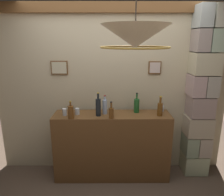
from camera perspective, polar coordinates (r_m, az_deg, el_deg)
panelled_rear_partition at (r=3.24m, az=-0.05°, el=3.17°), size 3.45×0.15×2.50m
stone_pillar at (r=3.37m, az=22.31°, el=0.55°), size 0.37×0.38×2.44m
bar_shelf_unit at (r=3.26m, az=-0.01°, el=-12.44°), size 1.66×0.42×0.98m
liquor_bottle_bourbon at (r=2.88m, az=-0.21°, el=-3.85°), size 0.06×0.06×0.23m
liquor_bottle_rye at (r=3.04m, az=-1.91°, el=-2.24°), size 0.07×0.07×0.27m
liquor_bottle_brandy at (r=3.05m, az=12.57°, el=-2.73°), size 0.07×0.07×0.28m
liquor_bottle_port at (r=2.96m, az=-3.66°, el=-2.35°), size 0.07×0.07×0.33m
liquor_bottle_vermouth at (r=3.13m, az=6.52°, el=-1.91°), size 0.08×0.08×0.29m
liquor_bottle_amaro at (r=2.92m, az=-10.84°, el=-3.63°), size 0.08×0.08×0.24m
glass_tumbler_rocks at (r=3.26m, az=12.93°, el=-2.66°), size 0.07×0.07×0.08m
glass_tumbler_highball at (r=3.07m, az=-12.40°, el=-3.64°), size 0.06×0.06×0.10m
glass_tumbler_shot at (r=3.08m, az=-9.15°, el=-3.50°), size 0.06×0.06×0.09m
pendant_lamp at (r=1.93m, az=6.16°, el=15.77°), size 0.61×0.61×0.65m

